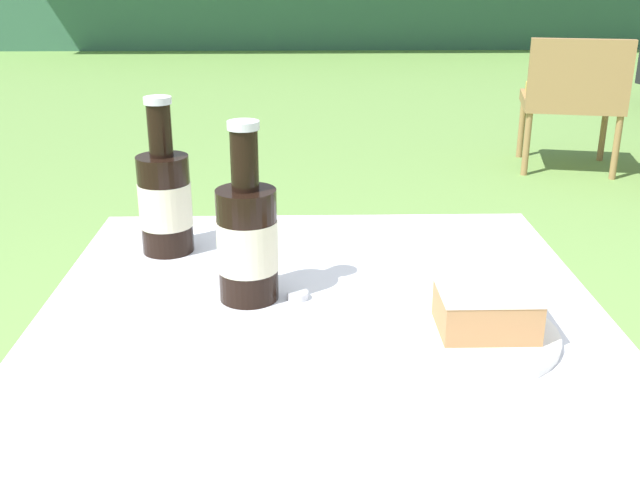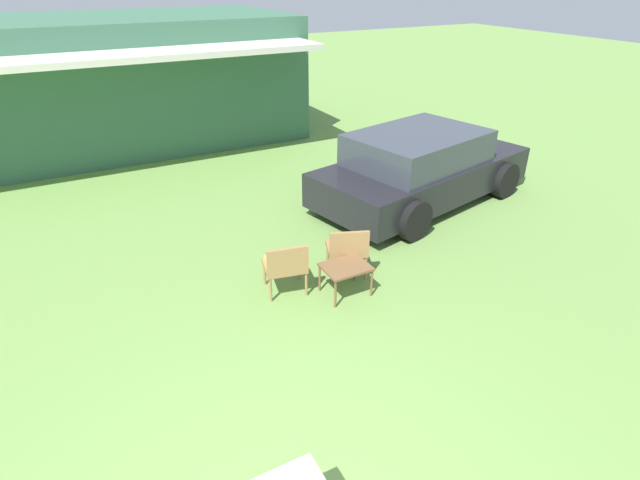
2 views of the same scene
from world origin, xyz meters
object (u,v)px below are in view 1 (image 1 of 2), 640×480
at_px(cola_bottle_near, 247,238).
at_px(cola_bottle_far, 165,199).
at_px(wicker_chair_cushioned, 573,94).
at_px(cake_on_plate, 475,317).
at_px(patio_table, 322,360).

relative_size(cola_bottle_near, cola_bottle_far, 1.00).
distance_m(wicker_chair_cushioned, cola_bottle_near, 3.59).
height_order(wicker_chair_cushioned, cake_on_plate, cake_on_plate).
bearing_deg(cola_bottle_near, wicker_chair_cushioned, 64.00).
relative_size(patio_table, cake_on_plate, 3.12).
height_order(wicker_chair_cushioned, cola_bottle_near, cola_bottle_near).
xyz_separation_m(cake_on_plate, cola_bottle_far, (-0.40, 0.29, 0.06)).
bearing_deg(wicker_chair_cushioned, cola_bottle_far, 72.52).
distance_m(cola_bottle_near, cola_bottle_far, 0.22).
xyz_separation_m(patio_table, cola_bottle_far, (-0.23, 0.19, 0.17)).
bearing_deg(cola_bottle_far, cake_on_plate, -35.50).
relative_size(wicker_chair_cushioned, patio_table, 1.04).
relative_size(cake_on_plate, cola_bottle_far, 0.98).
relative_size(wicker_chair_cushioned, cola_bottle_near, 3.17).
xyz_separation_m(wicker_chair_cushioned, cake_on_plate, (-1.30, -3.33, 0.31)).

